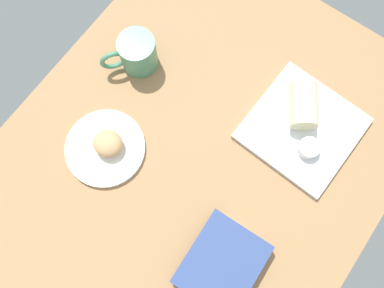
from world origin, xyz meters
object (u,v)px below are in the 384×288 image
round_plate (105,148)px  sauce_cup (309,148)px  book_stack (224,263)px  scone_pastry (108,144)px  coffee_mug (137,53)px  breakfast_wrap (304,105)px  square_plate (302,128)px

round_plate → sauce_cup: 50.17cm
round_plate → book_stack: size_ratio=1.01×
scone_pastry → sauce_cup: bearing=124.7°
sauce_cup → coffee_mug: size_ratio=0.40×
round_plate → breakfast_wrap: breakfast_wrap is taller
round_plate → breakfast_wrap: (-36.73, 34.14, 4.28)cm
round_plate → coffee_mug: coffee_mug is taller
book_stack → round_plate: bearing=-97.8°
square_plate → breakfast_wrap: bearing=-139.1°
round_plate → coffee_mug: 25.38cm
round_plate → coffee_mug: size_ratio=1.51×
square_plate → coffee_mug: size_ratio=1.95×
coffee_mug → book_stack: bearing=58.3°
round_plate → square_plate: (-33.22, 37.18, 0.10)cm
scone_pastry → book_stack: (6.46, 38.69, -1.08)cm
square_plate → coffee_mug: bearing=-78.1°
scone_pastry → breakfast_wrap: breakfast_wrap is taller
book_stack → coffee_mug: (-29.17, -47.30, 2.42)cm
round_plate → coffee_mug: bearing=-161.8°
square_plate → coffee_mug: (9.49, -45.00, 4.32)cm
scone_pastry → book_stack: 39.24cm
square_plate → breakfast_wrap: (-3.51, -3.04, 4.18)cm
book_stack → coffee_mug: size_ratio=1.49×
scone_pastry → square_plate: bearing=131.5°
book_stack → coffee_mug: 55.62cm
round_plate → square_plate: 49.86cm
square_plate → sauce_cup: 6.23cm
square_plate → sauce_cup: size_ratio=4.89×
sauce_cup → book_stack: 34.31cm
round_plate → book_stack: 39.90cm
round_plate → scone_pastry: scone_pastry is taller
breakfast_wrap → book_stack: 42.57cm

